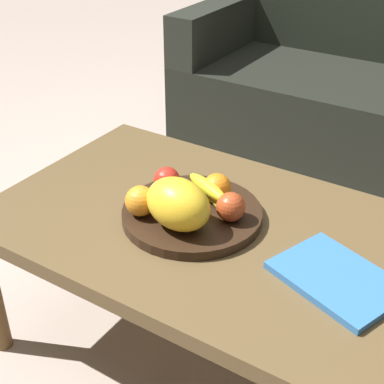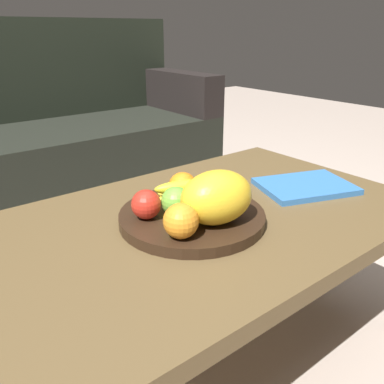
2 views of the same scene
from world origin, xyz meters
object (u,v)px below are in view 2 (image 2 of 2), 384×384
Objects in this scene: fruit_bowl at (192,217)px; magazine at (305,186)px; apple_left at (175,201)px; orange_left at (183,186)px; melon_large_front at (217,197)px; banana_bunch at (186,192)px; coffee_table at (206,231)px; apple_right at (220,187)px; couch at (45,144)px; orange_front at (181,221)px; apple_front at (146,204)px.

fruit_bowl is 0.38m from magazine.
fruit_bowl is 0.06m from apple_left.
orange_left is 0.37m from magazine.
melon_large_front reaches higher than banana_bunch.
coffee_table is 0.08m from fruit_bowl.
fruit_bowl is 4.88× the size of apple_right.
melon_large_front is (-0.04, -0.08, 0.13)m from coffee_table.
fruit_bowl is 0.11m from apple_right.
melon_large_front reaches higher than fruit_bowl.
fruit_bowl is 0.09m from orange_left.
couch is 1.41m from magazine.
apple_right is (0.07, -0.06, -0.00)m from orange_left.
orange_front is 1.05× the size of apple_right.
melon_large_front is 0.66× the size of magazine.
coffee_table is 0.16m from melon_large_front.
banana_bunch is at bearing 34.02° from apple_left.
orange_left reaches higher than magazine.
apple_left is 0.27× the size of magazine.
apple_front is 0.20m from apple_right.
couch is 10.33× the size of melon_large_front.
apple_right is (0.14, 0.00, 0.00)m from apple_left.
apple_right is at bearing 44.69° from melon_large_front.
melon_large_front is 2.46× the size of apple_front.
fruit_bowl is 0.13m from orange_front.
apple_left is (-0.15, -1.33, 0.18)m from couch.
apple_left reaches higher than banana_bunch.
magazine is (0.35, -0.11, -0.05)m from orange_left.
coffee_table is at bearing -1.65° from apple_left.
orange_left is 0.44× the size of banana_bunch.
couch reaches higher than apple_left.
apple_front is at bearing -165.40° from orange_left.
apple_left is at bearing -166.18° from magazine.
melon_large_front is at bearing -96.67° from banana_bunch.
orange_left reaches higher than apple_right.
banana_bunch is at bearing 7.49° from apple_front.
fruit_bowl is 0.10m from melon_large_front.
apple_left is at bearing -96.43° from couch.
couch reaches higher than coffee_table.
melon_large_front is 0.16m from apple_front.
orange_left is 0.02m from banana_bunch.
melon_large_front is 2.33× the size of orange_left.
apple_front is at bearing 159.10° from fruit_bowl.
couch is 1.30m from banana_bunch.
couch is at bearing 80.84° from apple_front.
orange_left is at bearing -176.61° from magazine.
coffee_table is 6.69× the size of banana_bunch.
banana_bunch is 0.37m from magazine.
apple_right is 0.29m from magazine.
fruit_bowl is 2.06× the size of melon_large_front.
fruit_bowl is 0.07m from banana_bunch.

